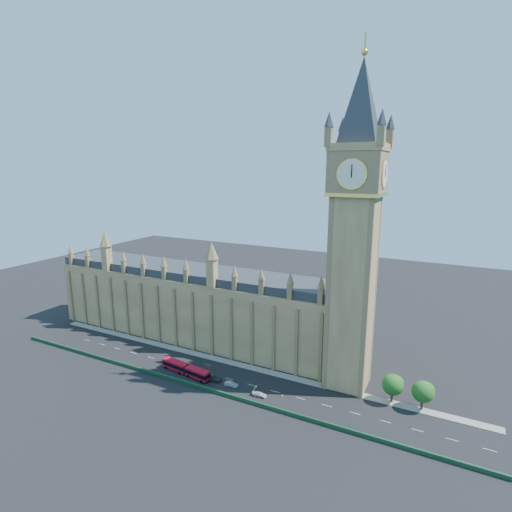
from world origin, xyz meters
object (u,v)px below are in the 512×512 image
at_px(red_bus, 186,369).
at_px(car_grey, 214,378).
at_px(car_silver, 231,384).
at_px(car_white, 259,394).

relative_size(red_bus, car_grey, 3.95).
bearing_deg(car_grey, red_bus, 90.55).
distance_m(red_bus, car_grey, 10.43).
relative_size(red_bus, car_silver, 4.48).
distance_m(car_grey, car_white, 16.79).
xyz_separation_m(red_bus, car_silver, (16.87, 0.27, -0.99)).
relative_size(car_silver, car_white, 0.97).
bearing_deg(car_white, red_bus, 83.43).
bearing_deg(car_white, car_grey, 80.35).
xyz_separation_m(car_silver, car_white, (10.24, -1.06, -0.07)).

